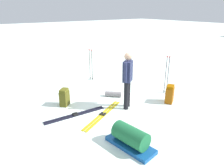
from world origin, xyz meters
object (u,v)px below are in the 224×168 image
(backpack_large_dark, at_px, (65,97))
(sleeping_mat_rolled, at_px, (113,94))
(backpack_bright, at_px, (170,94))
(ski_poles_planted_far, at_px, (167,73))
(skier_standing, at_px, (128,78))
(ski_poles_planted_near, at_px, (91,63))
(ski_pair_far, at_px, (75,115))
(ski_pair_near, at_px, (103,115))
(gear_sled, at_px, (130,138))

(backpack_large_dark, relative_size, sleeping_mat_rolled, 0.99)
(sleeping_mat_rolled, bearing_deg, backpack_bright, 39.69)
(backpack_bright, height_order, ski_poles_planted_far, ski_poles_planted_far)
(skier_standing, relative_size, ski_poles_planted_far, 1.27)
(skier_standing, relative_size, ski_poles_planted_near, 1.31)
(backpack_bright, height_order, ski_poles_planted_near, ski_poles_planted_near)
(ski_pair_far, height_order, backpack_bright, backpack_bright)
(backpack_large_dark, relative_size, backpack_bright, 0.94)
(ski_pair_near, relative_size, sleeping_mat_rolled, 3.22)
(skier_standing, relative_size, sleeping_mat_rolled, 3.09)
(ski_pair_near, xyz_separation_m, gear_sled, (1.53, -0.30, 0.21))
(ski_poles_planted_near, xyz_separation_m, sleeping_mat_rolled, (1.97, -0.30, -0.63))
(backpack_bright, xyz_separation_m, gear_sled, (0.97, -2.49, -0.06))
(ski_pair_far, distance_m, ski_poles_planted_far, 3.44)
(skier_standing, height_order, ski_poles_planted_near, skier_standing)
(ski_pair_far, distance_m, ski_poles_planted_near, 3.15)
(ski_pair_near, distance_m, ski_poles_planted_near, 3.20)
(ski_pair_far, relative_size, ski_poles_planted_far, 1.34)
(ski_poles_planted_near, bearing_deg, ski_pair_near, -24.74)
(backpack_large_dark, distance_m, gear_sled, 2.77)
(backpack_large_dark, xyz_separation_m, gear_sled, (2.75, 0.30, -0.04))
(backpack_large_dark, distance_m, ski_poles_planted_far, 3.54)
(ski_pair_far, relative_size, sleeping_mat_rolled, 3.26)
(ski_pair_near, xyz_separation_m, ski_poles_planted_far, (-0.02, 2.69, 0.73))
(gear_sled, bearing_deg, ski_pair_far, -170.34)
(skier_standing, bearing_deg, ski_poles_planted_near, 171.06)
(ski_pair_far, xyz_separation_m, ski_poles_planted_far, (0.43, 3.33, 0.73))
(ski_poles_planted_near, relative_size, ski_poles_planted_far, 0.96)
(ski_poles_planted_far, distance_m, gear_sled, 3.41)
(backpack_large_dark, height_order, backpack_bright, backpack_bright)
(skier_standing, xyz_separation_m, sleeping_mat_rolled, (-0.90, 0.15, -0.86))
(ski_pair_near, distance_m, backpack_bright, 2.27)
(ski_pair_near, relative_size, ski_pair_far, 0.99)
(ski_poles_planted_near, relative_size, gear_sled, 1.09)
(ski_pair_near, bearing_deg, skier_standing, 87.49)
(gear_sled, height_order, sleeping_mat_rolled, gear_sled)
(ski_pair_near, height_order, backpack_large_dark, backpack_large_dark)
(backpack_large_dark, xyz_separation_m, sleeping_mat_rolled, (0.36, 1.61, -0.17))
(ski_pair_far, height_order, sleeping_mat_rolled, sleeping_mat_rolled)
(ski_pair_far, distance_m, backpack_large_dark, 0.81)
(skier_standing, height_order, ski_pair_near, skier_standing)
(ski_pair_near, bearing_deg, sleeping_mat_rolled, 130.59)
(skier_standing, distance_m, ski_pair_far, 1.83)
(backpack_large_dark, distance_m, sleeping_mat_rolled, 1.66)
(skier_standing, relative_size, backpack_large_dark, 3.13)
(ski_poles_planted_near, height_order, gear_sled, ski_poles_planted_near)
(ski_pair_near, distance_m, sleeping_mat_rolled, 1.33)
(backpack_large_dark, height_order, ski_poles_planted_far, ski_poles_planted_far)
(backpack_bright, bearing_deg, ski_pair_near, -104.45)
(skier_standing, height_order, backpack_large_dark, skier_standing)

